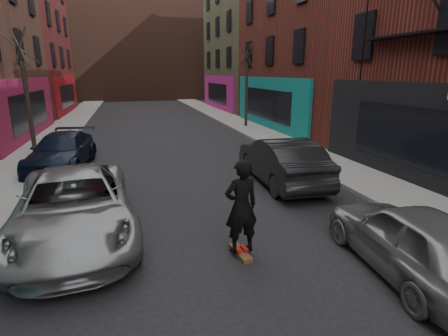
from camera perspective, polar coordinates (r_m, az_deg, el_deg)
sidewalk_left at (r=30.21m, az=-23.64°, el=6.92°), size 2.50×84.00×0.13m
sidewalk_right at (r=30.98m, az=0.06°, el=8.37°), size 2.50×84.00×0.13m
building_far at (r=55.78m, az=-14.03°, el=18.15°), size 40.00×10.00×14.00m
tree_left_far at (r=18.18m, az=-29.71°, el=12.04°), size 2.00×2.00×6.50m
tree_right_far at (r=25.01m, az=3.71°, el=14.65°), size 2.00×2.00×6.80m
parked_left_far at (r=8.91m, az=-23.25°, el=-5.76°), size 3.10×5.84×1.56m
parked_left_end at (r=15.64m, az=-24.96°, el=2.46°), size 2.57×5.08×1.42m
parked_right_far at (r=7.69m, az=28.57°, el=-10.27°), size 2.10×4.35×1.43m
parked_right_end at (r=12.45m, az=9.34°, el=1.22°), size 1.88×4.99×1.63m
skateboard at (r=7.74m, az=2.73°, el=-13.67°), size 0.31×0.82×0.10m
skateboarder at (r=7.28m, az=2.83°, el=-6.35°), size 0.79×0.57×2.02m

